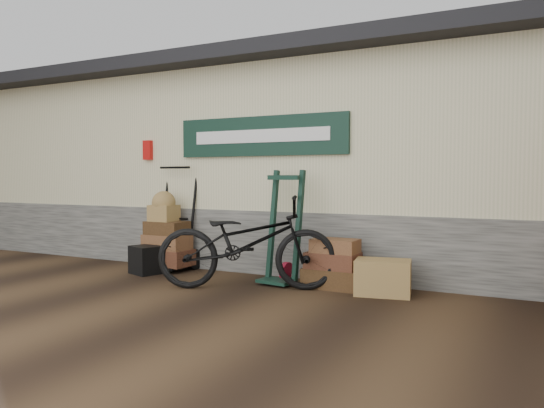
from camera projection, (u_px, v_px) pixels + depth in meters
The scene contains 8 objects.
ground at pixel (244, 290), 6.48m from camera, with size 80.00×80.00×0.00m, color black.
station_building at pixel (326, 163), 8.83m from camera, with size 14.40×4.10×3.20m.
porter_trolley at pixel (175, 211), 7.96m from camera, with size 0.87×0.65×1.74m, color black, non-canonical shape.
green_barrow at pixel (283, 227), 6.86m from camera, with size 0.53×0.45×1.47m, color black, non-canonical shape.
suitcase_stack at pixel (333, 263), 6.60m from camera, with size 0.70×0.44×0.62m, color #3A2612, non-canonical shape.
wicker_hamper at pixel (383, 277), 6.20m from camera, with size 0.63×0.41×0.41m, color olive.
black_trunk at pixel (146, 260), 7.55m from camera, with size 0.40×0.34×0.40m, color black.
bicycle at pixel (247, 237), 6.50m from camera, with size 2.21×0.77×1.29m, color black.
Camera 1 is at (3.24, -5.55, 1.39)m, focal length 35.00 mm.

